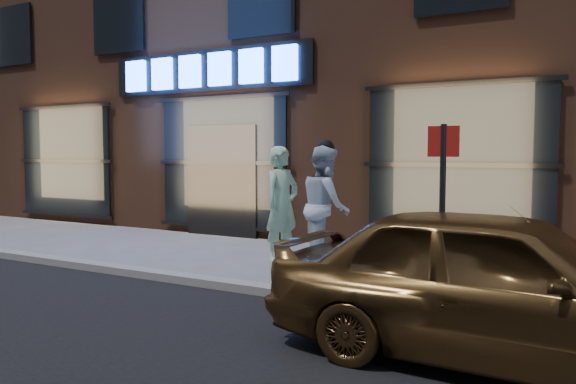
# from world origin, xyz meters

# --- Properties ---
(ground) EXTENTS (90.00, 90.00, 0.00)m
(ground) POSITION_xyz_m (0.00, 0.00, 0.00)
(ground) COLOR slate
(ground) RESTS_ON ground
(curb) EXTENTS (60.00, 0.25, 0.12)m
(curb) POSITION_xyz_m (0.00, 0.00, 0.06)
(curb) COLOR gray
(curb) RESTS_ON ground
(storefront_building) EXTENTS (30.20, 8.28, 10.30)m
(storefront_building) POSITION_xyz_m (-0.00, 7.99, 5.15)
(storefront_building) COLOR #54301E
(storefront_building) RESTS_ON ground
(man_bowtie) EXTENTS (0.62, 0.79, 1.92)m
(man_bowtie) POSITION_xyz_m (2.58, 2.03, 0.96)
(man_bowtie) COLOR #ADE4BA
(man_bowtie) RESTS_ON ground
(man_cap) EXTENTS (1.13, 1.18, 1.93)m
(man_cap) POSITION_xyz_m (3.37, 2.04, 0.96)
(man_cap) COLOR silver
(man_cap) RESTS_ON ground
(gold_sedan) EXTENTS (4.07, 1.76, 1.37)m
(gold_sedan) POSITION_xyz_m (6.46, -1.04, 0.68)
(gold_sedan) COLOR brown
(gold_sedan) RESTS_ON ground
(sign_post) EXTENTS (0.34, 0.07, 2.12)m
(sign_post) POSITION_xyz_m (5.66, 0.19, 1.28)
(sign_post) COLOR #262628
(sign_post) RESTS_ON ground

